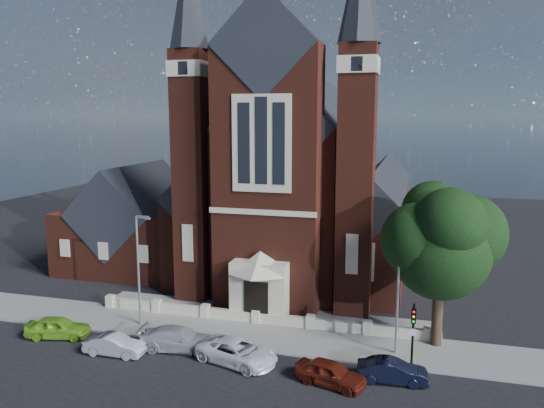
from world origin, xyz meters
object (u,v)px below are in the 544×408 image
at_px(street_tree, 443,244).
at_px(street_lamp_right, 400,285).
at_px(car_navy, 392,371).
at_px(street_lamp_left, 139,264).
at_px(traffic_signal, 413,327).
at_px(car_lime_van, 58,327).
at_px(parish_hall, 137,226).
at_px(church, 304,184).
at_px(car_white_suv, 237,352).
at_px(car_dark_red, 331,373).
at_px(car_silver_a, 115,345).
at_px(car_silver_b, 179,339).

distance_m(street_tree, street_lamp_right, 3.84).
height_order(street_tree, car_navy, street_tree).
height_order(street_lamp_left, car_navy, street_lamp_left).
relative_size(street_lamp_right, traffic_signal, 2.02).
distance_m(street_tree, car_lime_van, 26.23).
relative_size(parish_hall, traffic_signal, 3.05).
bearing_deg(church, car_white_suv, -88.31).
relative_size(church, street_tree, 3.26).
distance_m(church, car_dark_red, 25.84).
relative_size(parish_hall, street_lamp_left, 1.51).
bearing_deg(street_lamp_right, traffic_signal, -59.99).
bearing_deg(church, car_navy, -66.21).
xyz_separation_m(parish_hall, car_silver_a, (8.83, -18.73, -3.37)).
relative_size(parish_hall, car_lime_van, 2.85).
bearing_deg(car_navy, church, 19.66).
bearing_deg(car_silver_a, traffic_signal, -81.38).
relative_size(street_lamp_right, car_white_suv, 1.55).
bearing_deg(street_lamp_left, car_lime_van, -142.51).
height_order(street_tree, car_white_suv, street_tree).
distance_m(church, car_white_suv, 23.91).
height_order(car_silver_b, car_white_suv, car_silver_b).
bearing_deg(car_dark_red, street_lamp_right, -19.39).
bearing_deg(traffic_signal, street_tree, 64.05).
xyz_separation_m(church, traffic_signal, (11.00, -20.52, -5.60)).
relative_size(street_tree, car_navy, 2.68).
xyz_separation_m(street_tree, street_lamp_left, (-20.51, -1.71, -2.36)).
relative_size(church, street_lamp_left, 4.31).
distance_m(car_silver_a, car_silver_b, 4.01).
bearing_deg(church, car_dark_red, -74.46).
relative_size(street_tree, street_lamp_right, 1.32).
height_order(street_lamp_left, traffic_signal, street_lamp_left).
height_order(car_silver_a, car_silver_b, car_silver_b).
bearing_deg(car_silver_b, car_white_suv, -106.26).
height_order(car_lime_van, car_silver_b, car_silver_b).
bearing_deg(street_tree, car_lime_van, -168.40).
height_order(street_lamp_left, street_lamp_right, same).
bearing_deg(car_lime_van, parish_hall, -1.49).
height_order(traffic_signal, car_navy, traffic_signal).
xyz_separation_m(traffic_signal, car_dark_red, (-4.38, -3.31, -1.89)).
distance_m(car_silver_a, car_navy, 17.17).
bearing_deg(car_white_suv, parish_hall, 59.91).
distance_m(parish_hall, car_dark_red, 29.66).
relative_size(traffic_signal, car_silver_a, 1.02).
bearing_deg(church, parish_hall, -162.84).
bearing_deg(car_dark_red, traffic_signal, -36.92).
xyz_separation_m(car_lime_van, car_navy, (22.33, -0.24, -0.07)).
relative_size(traffic_signal, car_dark_red, 0.98).
distance_m(street_tree, car_silver_b, 17.94).
height_order(parish_hall, car_silver_a, parish_hall).
xyz_separation_m(street_tree, car_dark_red, (-5.97, -6.59, -6.26)).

